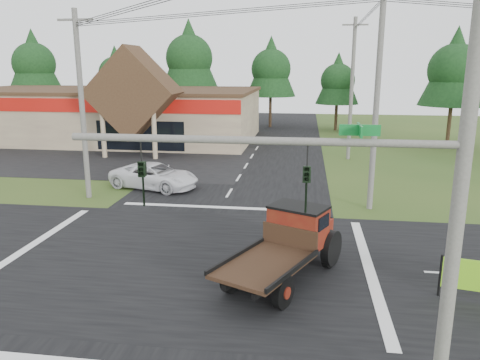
# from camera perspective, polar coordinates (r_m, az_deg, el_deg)

# --- Properties ---
(ground) EXTENTS (120.00, 120.00, 0.00)m
(ground) POSITION_cam_1_polar(r_m,az_deg,el_deg) (18.99, -6.28, -9.55)
(ground) COLOR #2C481A
(ground) RESTS_ON ground
(road_ns) EXTENTS (12.00, 120.00, 0.02)m
(road_ns) POSITION_cam_1_polar(r_m,az_deg,el_deg) (18.99, -6.28, -9.52)
(road_ns) COLOR black
(road_ns) RESTS_ON ground
(road_ew) EXTENTS (120.00, 12.00, 0.02)m
(road_ew) POSITION_cam_1_polar(r_m,az_deg,el_deg) (18.99, -6.28, -9.52)
(road_ew) COLOR black
(road_ew) RESTS_ON ground
(parking_apron) EXTENTS (28.00, 14.00, 0.02)m
(parking_apron) POSITION_cam_1_polar(r_m,az_deg,el_deg) (41.03, -18.88, 2.49)
(parking_apron) COLOR black
(parking_apron) RESTS_ON ground
(cvs_building) EXTENTS (30.40, 18.20, 9.19)m
(cvs_building) POSITION_cam_1_polar(r_m,az_deg,el_deg) (50.85, -15.53, 7.92)
(cvs_building) COLOR #8B745E
(cvs_building) RESTS_ON ground
(traffic_signal_mast) EXTENTS (8.12, 0.24, 7.00)m
(traffic_signal_mast) POSITION_cam_1_polar(r_m,az_deg,el_deg) (9.96, 15.59, -4.62)
(traffic_signal_mast) COLOR #595651
(traffic_signal_mast) RESTS_ON ground
(utility_pole_nr) EXTENTS (2.00, 0.30, 11.00)m
(utility_pole_nr) POSITION_cam_1_polar(r_m,az_deg,el_deg) (10.04, 25.59, 1.83)
(utility_pole_nr) COLOR #595651
(utility_pole_nr) RESTS_ON ground
(utility_pole_nw) EXTENTS (2.00, 0.30, 10.50)m
(utility_pole_nw) POSITION_cam_1_polar(r_m,az_deg,el_deg) (27.90, -18.73, 8.71)
(utility_pole_nw) COLOR #595651
(utility_pole_nw) RESTS_ON ground
(utility_pole_ne) EXTENTS (2.00, 0.30, 11.50)m
(utility_pole_ne) POSITION_cam_1_polar(r_m,az_deg,el_deg) (25.19, 16.34, 9.56)
(utility_pole_ne) COLOR #595651
(utility_pole_ne) RESTS_ON ground
(utility_pole_n) EXTENTS (2.00, 0.30, 11.20)m
(utility_pole_n) POSITION_cam_1_polar(r_m,az_deg,el_deg) (39.09, 13.46, 10.80)
(utility_pole_n) COLOR #595651
(utility_pole_n) RESTS_ON ground
(tree_row_a) EXTENTS (6.72, 6.72, 12.12)m
(tree_row_a) POSITION_cam_1_polar(r_m,az_deg,el_deg) (66.50, -23.84, 13.07)
(tree_row_a) COLOR #332316
(tree_row_a) RESTS_ON ground
(tree_row_b) EXTENTS (5.60, 5.60, 10.10)m
(tree_row_b) POSITION_cam_1_polar(r_m,az_deg,el_deg) (63.76, -14.90, 12.57)
(tree_row_b) COLOR #332316
(tree_row_b) RESTS_ON ground
(tree_row_c) EXTENTS (7.28, 7.28, 13.13)m
(tree_row_c) POSITION_cam_1_polar(r_m,az_deg,el_deg) (59.67, -6.21, 14.83)
(tree_row_c) COLOR #332316
(tree_row_c) RESTS_ON ground
(tree_row_d) EXTENTS (6.16, 6.16, 11.11)m
(tree_row_d) POSITION_cam_1_polar(r_m,az_deg,el_deg) (59.05, 3.80, 13.58)
(tree_row_d) COLOR #332316
(tree_row_d) RESTS_ON ground
(tree_row_e) EXTENTS (5.04, 5.04, 9.09)m
(tree_row_e) POSITION_cam_1_polar(r_m,az_deg,el_deg) (57.02, 11.84, 11.97)
(tree_row_e) COLOR #332316
(tree_row_e) RESTS_ON ground
(tree_side_ne) EXTENTS (6.16, 6.16, 11.11)m
(tree_side_ne) POSITION_cam_1_polar(r_m,az_deg,el_deg) (48.81, 24.74, 12.37)
(tree_side_ne) COLOR #332316
(tree_side_ne) RESTS_ON ground
(antique_flatbed_truck) EXTENTS (4.65, 6.42, 2.52)m
(antique_flatbed_truck) POSITION_cam_1_polar(r_m,az_deg,el_deg) (16.75, 5.21, -8.14)
(antique_flatbed_truck) COLOR #5D110D
(antique_flatbed_truck) RESTS_ON ground
(white_pickup) EXTENTS (6.11, 4.00, 1.56)m
(white_pickup) POSITION_cam_1_polar(r_m,az_deg,el_deg) (29.79, -10.39, 0.50)
(white_pickup) COLOR silver
(white_pickup) RESTS_ON ground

